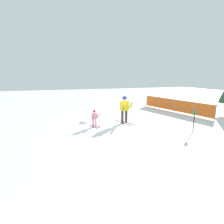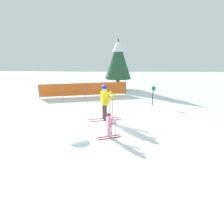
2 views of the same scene
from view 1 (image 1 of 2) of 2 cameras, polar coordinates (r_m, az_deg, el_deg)
name	(u,v)px [view 1 (image 1 of 2)]	position (r m, az deg, el deg)	size (l,w,h in m)	color
ground_plane	(121,122)	(11.83, 2.93, -3.44)	(60.00, 60.00, 0.00)	white
skier_adult	(125,107)	(11.56, 4.15, 1.65)	(1.74, 0.90, 1.81)	maroon
skier_child	(95,117)	(10.78, -5.72, -1.70)	(1.00, 0.58, 1.04)	maroon
safety_fence	(175,105)	(16.08, 19.76, 2.11)	(6.85, 1.74, 1.19)	gray
trail_marker	(194,118)	(10.67, 25.27, -1.85)	(0.28, 0.08, 1.28)	black
snow_mound	(84,123)	(11.92, -9.00, -3.46)	(0.76, 0.65, 0.30)	white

